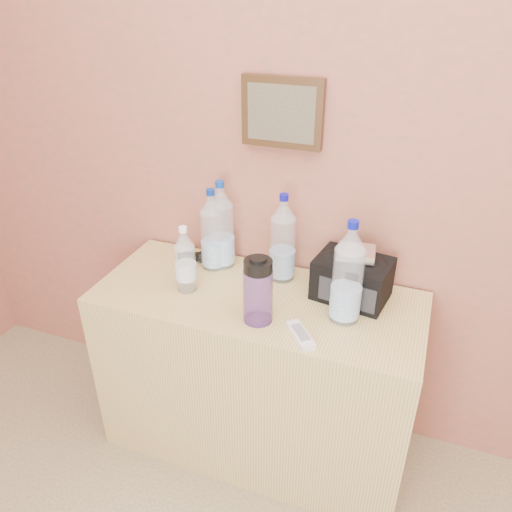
# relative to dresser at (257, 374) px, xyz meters

# --- Properties ---
(picture_frame) EXTENTS (0.30, 0.03, 0.25)m
(picture_frame) POSITION_rel_dresser_xyz_m (0.00, 0.25, 1.01)
(picture_frame) COLOR #382311
(picture_frame) RESTS_ON room_shell
(dresser) EXTENTS (1.24, 0.52, 0.77)m
(dresser) POSITION_rel_dresser_xyz_m (0.00, 0.00, 0.00)
(dresser) COLOR #B27F50
(dresser) RESTS_ON ground
(pet_large_a) EXTENTS (0.10, 0.10, 0.37)m
(pet_large_a) POSITION_rel_dresser_xyz_m (-0.22, 0.17, 0.55)
(pet_large_a) COLOR silver
(pet_large_a) RESTS_ON dresser
(pet_large_b) EXTENTS (0.09, 0.09, 0.34)m
(pet_large_b) POSITION_rel_dresser_xyz_m (-0.25, 0.15, 0.54)
(pet_large_b) COLOR white
(pet_large_b) RESTS_ON dresser
(pet_large_c) EXTENTS (0.10, 0.10, 0.36)m
(pet_large_c) POSITION_rel_dresser_xyz_m (0.04, 0.16, 0.54)
(pet_large_c) COLOR #AFC3D1
(pet_large_c) RESTS_ON dresser
(pet_large_d) EXTENTS (0.10, 0.10, 0.38)m
(pet_large_d) POSITION_rel_dresser_xyz_m (0.33, -0.02, 0.55)
(pet_large_d) COLOR white
(pet_large_d) RESTS_ON dresser
(pet_small) EXTENTS (0.08, 0.08, 0.26)m
(pet_small) POSITION_rel_dresser_xyz_m (-0.27, -0.05, 0.50)
(pet_small) COLOR silver
(pet_small) RESTS_ON dresser
(nalgene_bottle) EXTENTS (0.10, 0.10, 0.25)m
(nalgene_bottle) POSITION_rel_dresser_xyz_m (0.05, -0.14, 0.51)
(nalgene_bottle) COLOR #562F82
(nalgene_bottle) RESTS_ON dresser
(sunglasses) EXTENTS (0.15, 0.11, 0.04)m
(sunglasses) POSITION_rel_dresser_xyz_m (-0.34, 0.16, 0.41)
(sunglasses) COLOR black
(sunglasses) RESTS_ON dresser
(ac_remote) EXTENTS (0.13, 0.15, 0.02)m
(ac_remote) POSITION_rel_dresser_xyz_m (0.22, -0.18, 0.40)
(ac_remote) COLOR silver
(ac_remote) RESTS_ON dresser
(toiletry_bag) EXTENTS (0.29, 0.23, 0.18)m
(toiletry_bag) POSITION_rel_dresser_xyz_m (0.33, 0.12, 0.48)
(toiletry_bag) COLOR black
(toiletry_bag) RESTS_ON dresser
(foil_packet) EXTENTS (0.14, 0.12, 0.03)m
(foil_packet) POSITION_rel_dresser_xyz_m (0.33, 0.12, 0.58)
(foil_packet) COLOR silver
(foil_packet) RESTS_ON toiletry_bag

